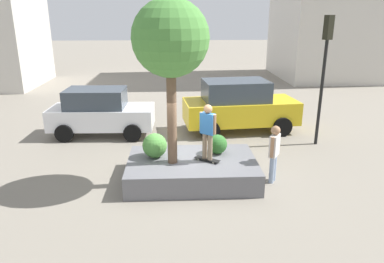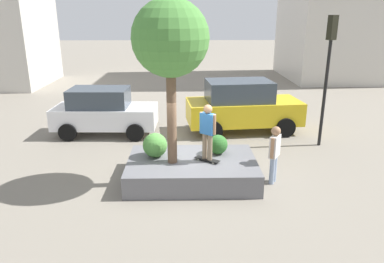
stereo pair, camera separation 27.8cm
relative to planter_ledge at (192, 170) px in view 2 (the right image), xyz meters
name	(u,v)px [view 2 (the right image)]	position (x,y,z in m)	size (l,w,h in m)	color
ground_plane	(190,175)	(-0.04, 0.30, -0.33)	(120.00, 120.00, 0.00)	gray
planter_ledge	(192,170)	(0.00, 0.00, 0.00)	(3.89, 2.59, 0.66)	slate
plaza_tree	(170,40)	(-0.59, -0.17, 3.88)	(2.12, 2.12, 4.66)	brown
boxwood_shrub	(155,145)	(-1.13, 0.27, 0.71)	(0.75, 0.75, 0.75)	#4C8C3D
hedge_clump	(218,144)	(0.82, 0.48, 0.64)	(0.61, 0.61, 0.61)	#2D6628
skateboard	(207,159)	(0.45, -0.13, 0.39)	(0.78, 0.63, 0.07)	black
skateboarder	(208,128)	(0.45, -0.13, 1.37)	(0.47, 0.43, 1.67)	#847056
police_car	(104,111)	(-3.58, 4.51, 0.67)	(4.27, 2.08, 1.96)	white
taxi_cab	(242,106)	(2.24, 4.78, 0.80)	(4.95, 2.63, 2.22)	gold
traffic_light_corner	(328,60)	(5.01, 2.98, 2.95)	(0.35, 0.37, 4.83)	black
pedestrian_crossing	(275,151)	(2.44, -0.25, 0.70)	(0.42, 0.53, 1.78)	#8C9EB7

